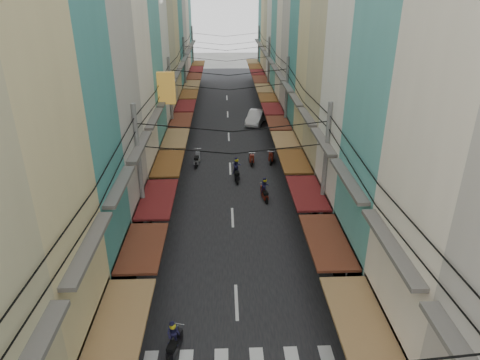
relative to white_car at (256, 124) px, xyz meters
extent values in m
plane|color=#62625D|center=(-2.97, -26.32, 0.00)|extent=(160.00, 160.00, 0.00)
cube|color=black|center=(-2.97, -6.32, 0.01)|extent=(10.00, 80.00, 0.02)
cube|color=gray|center=(-9.47, -6.32, 0.03)|extent=(3.00, 80.00, 0.06)
cube|color=gray|center=(3.53, -6.32, 0.03)|extent=(3.00, 80.00, 0.06)
cube|color=black|center=(-8.57, -32.59, 1.60)|extent=(1.20, 4.52, 3.20)
cube|color=olive|center=(-7.07, -32.59, 3.00)|extent=(1.80, 4.33, 0.12)
cube|color=#595651|center=(-7.72, -32.59, 6.00)|extent=(0.50, 4.23, 0.15)
cube|color=teal|center=(-10.97, -28.09, 9.62)|extent=(6.00, 4.30, 19.25)
cube|color=black|center=(-8.57, -28.09, 1.60)|extent=(1.20, 4.13, 3.20)
cube|color=#5D2B1A|center=(-7.07, -28.09, 3.00)|extent=(1.80, 3.96, 0.12)
cube|color=#595651|center=(-7.72, -28.09, 6.00)|extent=(0.50, 3.87, 0.15)
cube|color=#AEA89F|center=(-10.97, -23.37, 10.47)|extent=(6.00, 5.14, 20.93)
cube|color=black|center=(-8.57, -23.37, 1.60)|extent=(1.20, 4.94, 3.20)
cube|color=maroon|center=(-7.07, -23.37, 3.00)|extent=(1.80, 4.73, 0.12)
cube|color=#595651|center=(-7.72, -23.37, 6.00)|extent=(0.50, 4.63, 0.15)
cube|color=#EDE1C9|center=(-10.97, -18.32, 8.72)|extent=(6.00, 4.95, 17.43)
cube|color=black|center=(-8.57, -18.32, 1.60)|extent=(1.20, 4.75, 3.20)
cube|color=brown|center=(-7.07, -18.32, 3.00)|extent=(1.80, 4.56, 0.12)
cube|color=#595651|center=(-7.72, -18.32, 6.00)|extent=(0.50, 4.46, 0.15)
cube|color=#53A29C|center=(-10.97, -13.35, 8.16)|extent=(6.00, 4.99, 16.32)
cube|color=black|center=(-8.57, -13.35, 1.60)|extent=(1.20, 4.80, 3.20)
cube|color=olive|center=(-7.07, -13.35, 3.00)|extent=(1.80, 4.60, 0.12)
cube|color=#595651|center=(-7.72, -13.35, 6.00)|extent=(0.50, 4.50, 0.15)
cube|color=silver|center=(-10.97, -8.53, 11.44)|extent=(6.00, 4.65, 22.87)
cube|color=black|center=(-8.57, -8.53, 1.60)|extent=(1.20, 4.46, 3.20)
cube|color=#5D2B1A|center=(-7.07, -8.53, 3.00)|extent=(1.80, 4.27, 0.12)
cube|color=#595651|center=(-7.72, -8.53, 6.00)|extent=(0.50, 4.18, 0.15)
cube|color=tan|center=(-10.97, -3.76, 10.29)|extent=(6.00, 4.89, 20.58)
cube|color=black|center=(-8.57, -3.76, 1.60)|extent=(1.20, 4.70, 3.20)
cube|color=maroon|center=(-7.07, -3.76, 3.00)|extent=(1.80, 4.50, 0.12)
cube|color=#595651|center=(-7.72, -3.76, 6.00)|extent=(0.50, 4.40, 0.15)
cube|color=#CEBA80|center=(-10.97, 0.95, 9.22)|extent=(6.00, 4.52, 18.44)
cube|color=black|center=(-8.57, 0.95, 1.60)|extent=(1.20, 4.34, 3.20)
cube|color=brown|center=(-7.07, 0.95, 3.00)|extent=(1.80, 4.16, 0.12)
cube|color=#595651|center=(-7.72, 0.95, 6.00)|extent=(0.50, 4.07, 0.15)
cube|color=teal|center=(-10.97, 5.81, 10.31)|extent=(6.00, 5.20, 20.63)
cube|color=black|center=(-8.57, 5.81, 1.60)|extent=(1.20, 4.99, 3.20)
cube|color=olive|center=(-7.07, 5.81, 3.00)|extent=(1.80, 4.78, 0.12)
cube|color=#595651|center=(-7.72, 5.81, 6.00)|extent=(0.50, 4.68, 0.15)
cube|color=#AEA89F|center=(-10.97, 10.88, 11.85)|extent=(6.00, 4.94, 23.70)
cube|color=black|center=(-8.57, 10.88, 1.60)|extent=(1.20, 4.74, 3.20)
cube|color=#5D2B1A|center=(-7.07, 10.88, 3.00)|extent=(1.80, 4.55, 0.12)
cube|color=#595651|center=(-7.72, 10.88, 6.00)|extent=(0.50, 4.45, 0.15)
cube|color=#EDE1C9|center=(-10.97, 15.82, 10.56)|extent=(6.00, 4.96, 21.12)
cube|color=black|center=(-8.57, 15.82, 1.60)|extent=(1.20, 4.76, 3.20)
cube|color=maroon|center=(-7.07, 15.82, 3.00)|extent=(1.80, 4.56, 0.12)
cube|color=#595651|center=(-7.72, 15.82, 6.00)|extent=(0.50, 4.46, 0.15)
cube|color=#53A29C|center=(-10.97, 20.82, 9.95)|extent=(6.00, 5.04, 19.90)
cube|color=black|center=(-8.57, 20.82, 1.60)|extent=(1.20, 4.84, 3.20)
cube|color=brown|center=(-7.07, 20.82, 3.00)|extent=(1.80, 4.64, 0.12)
cube|color=#595651|center=(-7.72, 20.82, 6.00)|extent=(0.50, 4.54, 0.15)
cube|color=brown|center=(-7.37, -14.32, 7.00)|extent=(1.20, 0.40, 2.20)
cube|color=black|center=(2.63, -32.87, 1.60)|extent=(1.20, 4.78, 3.20)
cube|color=olive|center=(1.13, -32.87, 3.00)|extent=(1.80, 4.58, 0.12)
cube|color=#595651|center=(1.78, -32.87, 6.00)|extent=(0.50, 4.48, 0.15)
cube|color=#53A29C|center=(5.03, -27.87, 7.54)|extent=(6.00, 5.03, 15.08)
cube|color=black|center=(2.63, -27.87, 1.60)|extent=(1.20, 4.83, 3.20)
cube|color=#5D2B1A|center=(1.13, -27.87, 3.00)|extent=(1.80, 4.63, 0.12)
cube|color=#595651|center=(1.78, -27.87, 6.00)|extent=(0.50, 4.53, 0.15)
cube|color=silver|center=(5.03, -22.96, 10.83)|extent=(6.00, 4.79, 21.66)
cube|color=black|center=(2.63, -22.96, 1.60)|extent=(1.20, 4.60, 3.20)
cube|color=maroon|center=(1.13, -22.96, 3.00)|extent=(1.80, 4.41, 0.12)
cube|color=#595651|center=(1.78, -22.96, 6.00)|extent=(0.50, 4.31, 0.15)
cube|color=tan|center=(5.03, -18.30, 10.37)|extent=(6.00, 4.52, 20.74)
cube|color=black|center=(2.63, -18.30, 1.60)|extent=(1.20, 4.34, 3.20)
cube|color=brown|center=(1.13, -18.30, 3.00)|extent=(1.80, 4.16, 0.12)
cube|color=#595651|center=(1.78, -18.30, 6.00)|extent=(0.50, 4.07, 0.15)
cube|color=#CEBA80|center=(5.03, -13.98, 7.06)|extent=(6.00, 4.12, 14.13)
cube|color=black|center=(2.63, -13.98, 1.60)|extent=(1.20, 3.96, 3.20)
cube|color=olive|center=(1.13, -13.98, 3.00)|extent=(1.80, 3.79, 0.12)
cube|color=#595651|center=(1.78, -13.98, 6.00)|extent=(0.50, 3.71, 0.15)
cube|color=teal|center=(5.03, -9.71, 8.84)|extent=(6.00, 4.40, 17.68)
cube|color=black|center=(2.63, -9.71, 1.60)|extent=(1.20, 4.23, 3.20)
cube|color=#5D2B1A|center=(1.13, -9.71, 3.00)|extent=(1.80, 4.05, 0.12)
cube|color=#595651|center=(1.78, -9.71, 6.00)|extent=(0.50, 3.96, 0.15)
cube|color=#AEA89F|center=(5.03, -5.19, 11.30)|extent=(6.00, 4.64, 22.59)
cube|color=black|center=(2.63, -5.19, 1.60)|extent=(1.20, 4.45, 3.20)
cube|color=maroon|center=(1.13, -5.19, 3.00)|extent=(1.80, 4.26, 0.12)
cube|color=#595651|center=(1.78, -5.19, 6.00)|extent=(0.50, 4.17, 0.15)
cube|color=#EDE1C9|center=(5.03, -0.88, 10.63)|extent=(6.00, 4.00, 21.25)
cube|color=black|center=(2.63, -0.88, 1.60)|extent=(1.20, 3.84, 3.20)
cube|color=brown|center=(1.13, -0.88, 3.00)|extent=(1.80, 3.68, 0.12)
cube|color=#595651|center=(1.78, -0.88, 6.00)|extent=(0.50, 3.60, 0.15)
cube|color=#53A29C|center=(5.03, 3.63, 11.16)|extent=(6.00, 5.01, 22.33)
cube|color=black|center=(2.63, 3.63, 1.60)|extent=(1.20, 4.81, 3.20)
cube|color=olive|center=(1.13, 3.63, 3.00)|extent=(1.80, 4.61, 0.12)
cube|color=#595651|center=(1.78, 3.63, 6.00)|extent=(0.50, 4.51, 0.15)
cube|color=silver|center=(5.03, 8.63, 9.86)|extent=(6.00, 5.00, 19.71)
cube|color=black|center=(2.63, 8.63, 1.60)|extent=(1.20, 4.80, 3.20)
cube|color=#5D2B1A|center=(1.13, 8.63, 3.00)|extent=(1.80, 4.60, 0.12)
cube|color=#595651|center=(1.78, 8.63, 6.00)|extent=(0.50, 4.50, 0.15)
cube|color=tan|center=(5.03, 13.29, 8.43)|extent=(6.00, 4.32, 16.86)
cube|color=black|center=(2.63, 13.29, 1.60)|extent=(1.20, 4.15, 3.20)
cube|color=maroon|center=(1.13, 13.29, 3.00)|extent=(1.80, 3.97, 0.12)
cube|color=#595651|center=(1.78, 13.29, 6.00)|extent=(0.50, 3.89, 0.15)
cube|color=#CEBA80|center=(5.03, 17.62, 9.98)|extent=(6.00, 4.33, 19.96)
cube|color=black|center=(2.63, 17.62, 1.60)|extent=(1.20, 4.16, 3.20)
cube|color=brown|center=(1.13, 17.62, 3.00)|extent=(1.80, 3.99, 0.12)
cube|color=#595651|center=(1.78, 17.62, 6.00)|extent=(0.50, 3.90, 0.15)
cube|color=teal|center=(5.03, 22.22, 7.17)|extent=(6.00, 4.88, 14.34)
cube|color=black|center=(2.63, 22.22, 1.60)|extent=(1.20, 4.68, 3.20)
cube|color=olive|center=(1.13, 22.22, 3.00)|extent=(1.80, 4.49, 0.12)
cube|color=#595651|center=(1.78, 22.22, 6.00)|extent=(0.50, 4.39, 0.15)
cylinder|color=gray|center=(-7.87, -23.32, 4.10)|extent=(0.26, 0.26, 8.20)
cylinder|color=gray|center=(1.93, -23.32, 4.10)|extent=(0.26, 0.26, 8.20)
cylinder|color=gray|center=(-7.87, -8.32, 4.10)|extent=(0.26, 0.26, 8.20)
cylinder|color=gray|center=(1.93, -8.32, 4.10)|extent=(0.26, 0.26, 8.20)
cylinder|color=gray|center=(-7.87, 6.68, 4.10)|extent=(0.26, 0.26, 8.20)
cylinder|color=gray|center=(1.93, 6.68, 4.10)|extent=(0.26, 0.26, 8.20)
cylinder|color=gray|center=(-7.87, 21.68, 4.10)|extent=(0.26, 0.26, 8.20)
cylinder|color=gray|center=(1.93, 21.68, 4.10)|extent=(0.26, 0.26, 8.20)
imported|color=silver|center=(0.00, 0.00, 0.00)|extent=(5.36, 3.30, 1.77)
imported|color=black|center=(4.53, -25.19, 0.00)|extent=(1.52, 0.95, 0.98)
cylinder|color=black|center=(-5.53, -30.73, 0.24)|extent=(0.09, 0.47, 0.47)
cube|color=black|center=(-5.53, -31.32, 0.38)|extent=(0.31, 1.04, 0.25)
cube|color=black|center=(-5.53, -31.55, 0.65)|extent=(0.29, 0.50, 0.16)
cube|color=black|center=(-5.53, -30.82, 0.59)|extent=(0.27, 0.25, 0.50)
imported|color=#211F49|center=(-5.53, -31.32, 0.50)|extent=(0.48, 0.34, 1.20)
sphere|color=gold|center=(-5.53, -31.32, 1.40)|extent=(0.25, 0.25, 0.25)
cylinder|color=black|center=(-0.71, -17.36, 0.24)|extent=(0.09, 0.48, 0.48)
cylinder|color=black|center=(-0.71, -18.55, 0.24)|extent=(0.09, 0.48, 0.48)
cube|color=maroon|center=(-0.71, -17.95, 0.39)|extent=(0.31, 1.06, 0.26)
cube|color=black|center=(-0.71, -18.18, 0.66)|extent=(0.29, 0.51, 0.17)
cube|color=maroon|center=(-0.71, -17.45, 0.60)|extent=(0.28, 0.26, 0.51)
imported|color=#211F49|center=(-0.71, -17.95, 0.51)|extent=(0.48, 0.34, 1.22)
sphere|color=gold|center=(-0.71, -17.95, 1.43)|extent=(0.26, 0.26, 0.26)
cylinder|color=black|center=(-2.52, -13.99, 0.27)|extent=(0.10, 0.54, 0.54)
cylinder|color=black|center=(-2.52, -15.33, 0.27)|extent=(0.10, 0.54, 0.54)
cube|color=black|center=(-2.52, -14.66, 0.44)|extent=(0.35, 1.19, 0.29)
cube|color=black|center=(-2.52, -14.92, 0.75)|extent=(0.33, 0.57, 0.19)
cube|color=black|center=(-2.52, -14.09, 0.67)|extent=(0.31, 0.29, 0.57)
imported|color=#211F49|center=(-2.52, -14.66, 0.57)|extent=(0.55, 0.39, 1.37)
sphere|color=gold|center=(-2.52, -14.66, 1.61)|extent=(0.29, 0.29, 0.29)
cylinder|color=black|center=(0.47, -10.28, 0.29)|extent=(0.11, 0.57, 0.57)
cylinder|color=black|center=(0.47, -11.71, 0.29)|extent=(0.11, 0.57, 0.57)
cube|color=maroon|center=(0.47, -10.99, 0.46)|extent=(0.37, 1.26, 0.31)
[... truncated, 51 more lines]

